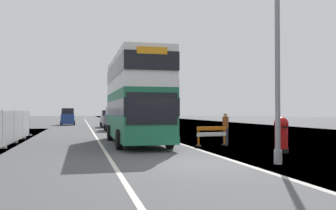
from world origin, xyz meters
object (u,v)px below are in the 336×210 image
object	(u,v)px
roadworks_barrier	(212,134)
car_receding_mid	(109,119)
car_oncoming_near	(115,120)
car_receding_far	(68,117)
double_decker_bus	(136,98)
lamppost_foreground	(277,44)
red_pillar_postbox	(281,133)
pedestrian_at_kerb	(226,128)

from	to	relation	value
roadworks_barrier	car_receding_mid	size ratio (longest dim) A/B	0.40
car_oncoming_near	car_receding_far	distance (m)	17.42
double_decker_bus	car_receding_far	distance (m)	32.08
roadworks_barrier	car_receding_mid	xyz separation A→B (m)	(-3.55, 25.49, 0.29)
lamppost_foreground	car_receding_mid	distance (m)	32.91
red_pillar_postbox	car_receding_mid	xyz separation A→B (m)	(-5.55, 29.21, 0.06)
red_pillar_postbox	car_receding_far	xyz separation A→B (m)	(-10.53, 37.80, 0.18)
red_pillar_postbox	car_oncoming_near	distance (m)	21.82
car_receding_far	double_decker_bus	bearing A→B (deg)	-81.47
pedestrian_at_kerb	double_decker_bus	bearing A→B (deg)	160.79
car_oncoming_near	car_receding_far	size ratio (longest dim) A/B	1.09
roadworks_barrier	red_pillar_postbox	bearing A→B (deg)	-61.69
roadworks_barrier	pedestrian_at_kerb	world-z (taller)	pedestrian_at_kerb
car_receding_far	pedestrian_at_kerb	distance (m)	34.74
double_decker_bus	car_oncoming_near	bearing A→B (deg)	89.39
car_receding_mid	car_receding_far	distance (m)	9.92
roadworks_barrier	pedestrian_at_kerb	bearing A→B (deg)	32.70
double_decker_bus	car_receding_mid	bearing A→B (deg)	89.45
lamppost_foreground	roadworks_barrier	bearing A→B (deg)	89.43
double_decker_bus	car_receding_far	xyz separation A→B (m)	(-4.75, 31.69, -1.57)
lamppost_foreground	roadworks_barrier	world-z (taller)	lamppost_foreground
double_decker_bus	roadworks_barrier	world-z (taller)	double_decker_bus
double_decker_bus	red_pillar_postbox	xyz separation A→B (m)	(5.78, -6.11, -1.75)
double_decker_bus	car_receding_far	bearing A→B (deg)	98.53
lamppost_foreground	car_receding_mid	world-z (taller)	lamppost_foreground
lamppost_foreground	car_oncoming_near	size ratio (longest dim) A/B	2.15
double_decker_bus	car_oncoming_near	world-z (taller)	double_decker_bus
double_decker_bus	red_pillar_postbox	distance (m)	8.59
car_oncoming_near	car_receding_mid	world-z (taller)	car_oncoming_near
lamppost_foreground	car_oncoming_near	world-z (taller)	lamppost_foreground
car_oncoming_near	pedestrian_at_kerb	size ratio (longest dim) A/B	2.33
red_pillar_postbox	car_oncoming_near	bearing A→B (deg)	104.92
red_pillar_postbox	roadworks_barrier	xyz separation A→B (m)	(-2.01, 3.72, -0.23)
car_receding_mid	pedestrian_at_kerb	bearing A→B (deg)	-79.41
lamppost_foreground	car_oncoming_near	distance (m)	24.89
double_decker_bus	car_receding_far	size ratio (longest dim) A/B	2.62
car_oncoming_near	car_receding_far	world-z (taller)	car_receding_far
double_decker_bus	red_pillar_postbox	size ratio (longest dim) A/B	6.22
double_decker_bus	roadworks_barrier	size ratio (longest dim) A/B	5.70
car_receding_mid	car_receding_far	xyz separation A→B (m)	(-4.98, 8.59, 0.13)
car_oncoming_near	car_receding_far	xyz separation A→B (m)	(-4.91, 16.71, -0.00)
lamppost_foreground	car_receding_mid	size ratio (longest dim) A/B	2.03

